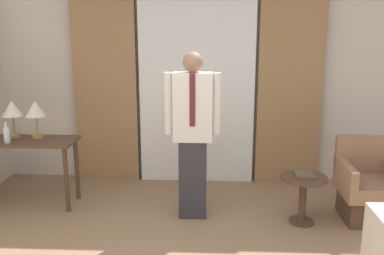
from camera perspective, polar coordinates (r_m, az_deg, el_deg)
wall_back at (r=5.59m, az=0.69°, el=6.57°), size 10.00×0.06×2.70m
curtain_sheer_center at (r=5.47m, az=0.64°, el=5.78°), size 1.47×0.06×2.58m
curtain_drape_left at (r=5.64m, az=-11.49°, el=5.74°), size 0.81×0.06×2.58m
curtain_drape_right at (r=5.56m, az=12.94°, el=5.56°), size 0.81×0.06×2.58m
desk at (r=5.20m, az=-21.58°, el=-2.91°), size 1.20×0.49×0.77m
table_lamp_left at (r=5.25m, az=-22.85°, el=2.07°), size 0.23×0.23×0.42m
table_lamp_right at (r=5.14m, az=-20.14°, el=2.08°), size 0.23×0.23×0.42m
bottle_by_lamp at (r=5.08m, az=-23.47°, el=-0.84°), size 0.07×0.07×0.23m
person at (r=4.42m, az=0.05°, el=-0.24°), size 0.58×0.21×1.77m
armchair at (r=4.95m, az=22.28°, el=-7.64°), size 0.58×0.63×0.85m
side_table at (r=4.62m, az=14.59°, el=-8.26°), size 0.48×0.48×0.51m
book at (r=4.59m, az=14.74°, el=-6.09°), size 0.19×0.24×0.03m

